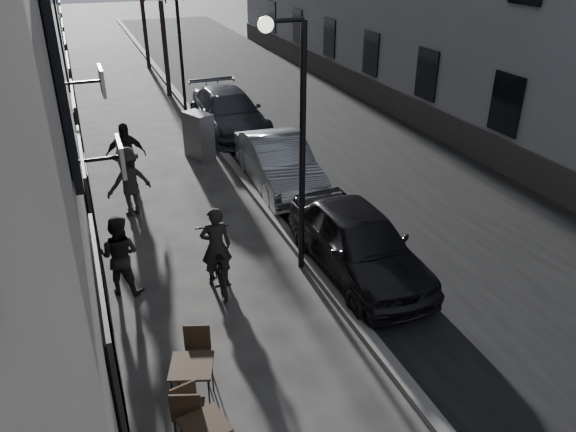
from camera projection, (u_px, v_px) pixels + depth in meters
road at (296, 118)px, 21.48m from camera, size 7.30×60.00×0.00m
kerb at (203, 127)px, 20.30m from camera, size 0.25×60.00×0.12m
streetlamp_near at (294, 124)px, 10.44m from camera, size 0.90×0.28×5.09m
streetlamp_far at (174, 30)px, 20.45m from camera, size 0.90×0.28×5.09m
bistro_set_c at (193, 380)px, 8.24m from camera, size 0.87×1.56×0.89m
utility_cabinet at (199, 135)px, 17.39m from camera, size 0.86×1.09×1.44m
bicycle at (217, 260)px, 11.15m from camera, size 0.88×2.01×1.03m
cyclist_rider at (216, 246)px, 11.00m from camera, size 0.65×0.46×1.68m
pedestrian_near at (120, 255)px, 10.74m from camera, size 1.00×0.92×1.64m
pedestrian_mid at (129, 181)px, 13.77m from camera, size 1.27×0.95×1.75m
pedestrian_far at (126, 155)px, 15.29m from camera, size 1.10×0.52×1.83m
car_near at (358, 242)px, 11.40m from camera, size 1.76×4.24×1.44m
car_mid at (279, 163)px, 15.36m from camera, size 1.67×4.32×1.40m
car_far at (229, 112)px, 19.63m from camera, size 2.04×5.00×1.45m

